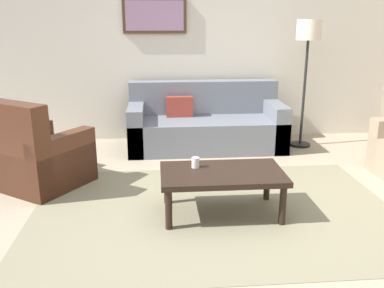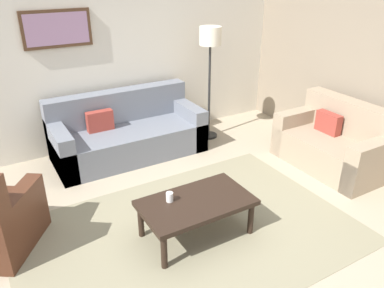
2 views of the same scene
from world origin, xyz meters
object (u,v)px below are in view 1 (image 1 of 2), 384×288
Objects in this scene: lamp_standing at (308,43)px; framed_artwork at (155,16)px; armchair_leather at (36,159)px; cup at (195,162)px; coffee_table at (222,177)px; couch_main at (205,125)px.

lamp_standing is 1.95× the size of framed_artwork.
armchair_leather is at bearing -159.63° from lamp_standing.
lamp_standing is at bearing 48.57° from cup.
coffee_table is 0.28m from cup.
armchair_leather is at bearing -145.37° from couch_main.
armchair_leather is 3.66m from lamp_standing.
framed_artwork reaches higher than coffee_table.
couch_main is at bearing 174.83° from lamp_standing.
lamp_standing is at bearing 20.37° from armchair_leather.
cup is 2.69m from lamp_standing.
armchair_leather is 11.67× the size of cup.
framed_artwork is (-0.66, 0.42, 1.46)m from couch_main.
lamp_standing is (1.34, -0.12, 1.11)m from couch_main.
coffee_table is 2.96m from framed_artwork.
lamp_standing is at bearing 54.47° from coffee_table.
lamp_standing is (3.27, 1.22, 1.10)m from armchair_leather.
cup is 2.77m from framed_artwork.
armchair_leather is 0.65× the size of lamp_standing.
couch_main is at bearing 87.45° from coffee_table.
framed_artwork is at bearing 97.92° from cup.
armchair_leather is 1.75m from cup.
couch_main is 21.90× the size of cup.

